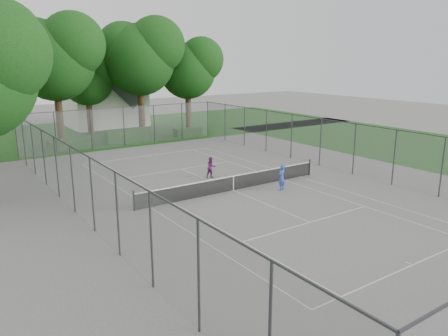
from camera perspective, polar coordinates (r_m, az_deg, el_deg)
ground at (r=26.39m, az=1.23°, el=-2.96°), size 120.00×120.00×0.00m
grass_far at (r=49.35m, az=-16.74°, el=4.48°), size 60.00×20.00×0.00m
grass_right at (r=42.77m, az=25.93°, el=2.25°), size 16.00×40.00×0.00m
court_markings at (r=26.38m, az=1.23°, el=-2.95°), size 11.03×23.83×0.01m
tennis_net at (r=26.24m, az=1.24°, el=-1.90°), size 12.87×0.10×1.10m
perimeter_fence at (r=25.91m, az=1.25°, el=0.86°), size 18.08×34.08×3.52m
tree_far_left at (r=42.87m, az=-21.18°, el=13.73°), size 8.24×7.53×11.85m
tree_far_midleft at (r=47.65m, az=-17.38°, el=11.62°), size 6.28×5.73×9.02m
tree_far_midright at (r=46.46m, az=-10.89°, el=14.45°), size 8.32×7.59×11.96m
tree_far_right at (r=49.07m, az=-4.65°, el=13.11°), size 7.02×6.41×10.09m
hedge_left at (r=40.51m, az=-19.56°, el=2.91°), size 3.57×1.07×0.89m
hedge_mid at (r=42.59m, az=-12.66°, el=4.15°), size 4.00×1.14×1.26m
hedge_right at (r=44.99m, az=-4.73°, el=4.71°), size 2.89×1.06×0.87m
house at (r=53.34m, az=-15.32°, el=9.80°), size 8.36×6.48×10.41m
girl_player at (r=26.49m, az=7.52°, el=-1.23°), size 0.67×0.55×1.59m
woman_player at (r=28.96m, az=-1.69°, el=0.05°), size 0.74×0.60×1.42m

